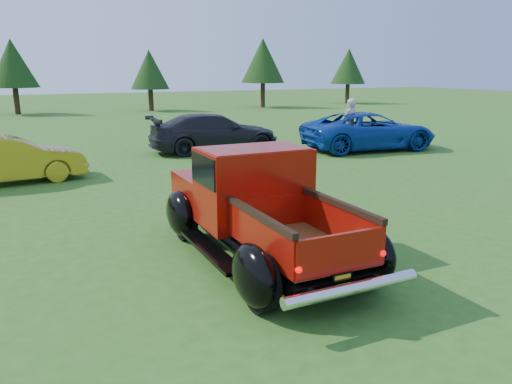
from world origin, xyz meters
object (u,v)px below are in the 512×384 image
show_car_blue (369,131)px  tree_mid_right (149,70)px  tree_mid_left (12,63)px  show_car_yellow (8,160)px  tree_east (263,61)px  tree_far_east (348,66)px  pickup_truck (253,204)px  show_car_grey (215,133)px  spectator (349,125)px

show_car_blue → tree_mid_right: bearing=14.2°
tree_mid_left → show_car_yellow: (-0.50, -23.23, -2.73)m
tree_east → tree_far_east: bearing=6.3°
tree_far_east → pickup_truck: 38.66m
tree_east → show_car_grey: bearing=-121.1°
tree_east → show_car_blue: bearing=-105.8°
tree_mid_left → pickup_truck: (3.23, -30.90, -2.53)m
tree_east → spectator: bearing=-107.9°
tree_mid_left → tree_far_east: (27.00, -0.50, -0.14)m
tree_mid_left → spectator: bearing=-63.6°
tree_east → pickup_truck: bearing=-116.7°
tree_mid_left → show_car_yellow: size_ratio=1.26×
show_car_yellow → show_car_grey: size_ratio=0.81×
show_car_blue → tree_far_east: bearing=-27.6°
tree_mid_right → show_car_yellow: size_ratio=1.11×
show_car_blue → spectator: size_ratio=2.64×
tree_mid_left → spectator: size_ratio=2.55×
tree_mid_right → show_car_grey: tree_mid_right is taller
tree_mid_left → show_car_grey: size_ratio=1.02×
tree_east → show_car_grey: (-11.50, -19.10, -2.95)m
tree_east → show_car_yellow: tree_east is taller
tree_far_east → spectator: 27.25m
tree_mid_right → spectator: (2.20, -21.58, -1.99)m
show_car_yellow → spectator: (11.70, 0.65, 0.33)m
show_car_blue → spectator: bearing=83.5°
tree_mid_left → pickup_truck: 31.17m
tree_mid_right → tree_far_east: 18.01m
tree_far_east → show_car_blue: bearing=-124.0°
tree_mid_right → show_car_blue: tree_mid_right is taller
show_car_grey → show_car_blue: bearing=-107.8°
tree_mid_left → pickup_truck: bearing=-84.0°
spectator → tree_mid_right: bearing=-102.2°
show_car_yellow → spectator: 11.72m
tree_mid_left → tree_far_east: 27.00m
tree_far_east → show_car_blue: 26.96m
tree_east → show_car_yellow: bearing=-130.4°
tree_far_east → pickup_truck: size_ratio=0.99×
tree_mid_right → show_car_grey: size_ratio=0.90×
tree_mid_left → spectator: (11.20, -22.58, -2.40)m
tree_mid_left → show_car_yellow: 23.39m
tree_mid_left → tree_east: (18.00, -1.50, 0.27)m
pickup_truck → spectator: size_ratio=2.48×
show_car_grey → show_car_blue: 5.91m
tree_east → spectator: (-6.80, -21.08, -2.68)m
spectator → show_car_yellow: bearing=-14.9°
tree_mid_right → show_car_grey: (-2.50, -19.60, -2.26)m
tree_mid_left → show_car_grey: bearing=-72.5°
show_car_blue → show_car_grey: bearing=74.9°
tree_mid_left → pickup_truck: tree_mid_left is taller
tree_far_east → spectator: size_ratio=2.45×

